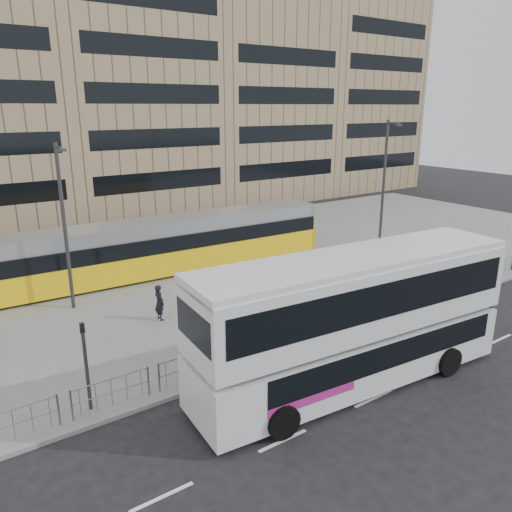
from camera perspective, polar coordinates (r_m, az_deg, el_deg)
ground at (r=22.24m, az=9.03°, el=-9.63°), size 120.00×120.00×0.00m
plaza at (r=31.25m, az=-6.31°, el=-1.50°), size 64.00×24.00×0.15m
kerb at (r=22.24m, az=8.95°, el=-9.41°), size 64.00×0.25×0.17m
building_row at (r=50.97m, az=-18.10°, el=19.47°), size 70.40×18.40×31.20m
pedestrian_barrier at (r=23.48m, az=11.84°, el=-5.70°), size 32.07×0.07×1.10m
road_markings at (r=20.65m, az=18.97°, el=-12.57°), size 62.00×0.12×0.01m
double_decker_bus at (r=18.15m, az=11.14°, el=-6.77°), size 12.47×3.88×4.91m
tram at (r=29.26m, az=-16.55°, el=0.16°), size 27.96×3.73×3.29m
station_sign at (r=25.15m, az=14.94°, el=-2.57°), size 1.94×0.57×2.28m
ad_panel at (r=24.45m, az=14.46°, el=-4.84°), size 0.80×0.21×1.51m
pedestrian at (r=23.83m, az=-10.99°, el=-5.22°), size 0.46×0.66×1.72m
traffic_light_west at (r=17.23m, az=-18.95°, el=-10.69°), size 0.19×0.22×3.10m
lamp_post_west at (r=25.38m, az=-21.06°, el=3.71°), size 0.45×1.04×8.09m
lamp_post_east at (r=34.13m, az=14.45°, el=8.04°), size 0.45×1.04×8.84m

